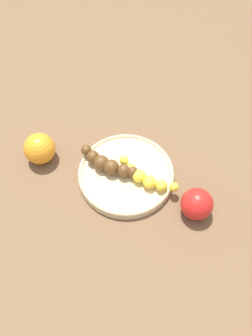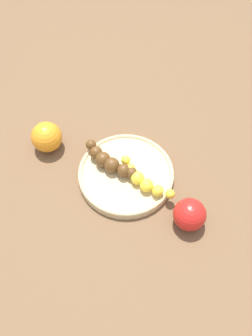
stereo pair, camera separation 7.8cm
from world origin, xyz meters
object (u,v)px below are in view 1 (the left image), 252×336
Objects in this scene: apple_red at (197,204)px; banana_overripe at (107,164)px; orange_fruit at (40,149)px; fruit_bowl at (126,174)px; banana_yellow at (145,178)px.

banana_overripe is at bearing -173.87° from apple_red.
banana_overripe is at bearing 19.25° from orange_fruit.
orange_fruit is at bearing -161.00° from fruit_bowl.
banana_overripe is 2.10× the size of apple_red.
orange_fruit reaches higher than banana_overripe.
banana_yellow is at bearing 94.72° from banana_overripe.
orange_fruit is 1.06× the size of apple_red.
banana_overripe is 0.17m from orange_fruit.
banana_yellow reaches higher than fruit_bowl.
banana_yellow is 0.26m from orange_fruit.
apple_red is (0.38, 0.08, -0.00)m from orange_fruit.
apple_red is (0.18, 0.01, 0.02)m from fruit_bowl.
orange_fruit is at bearing -77.70° from banana_overripe.
orange_fruit is (-0.20, -0.07, 0.03)m from fruit_bowl.
orange_fruit is (-0.16, -0.06, 0.00)m from banana_overripe.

